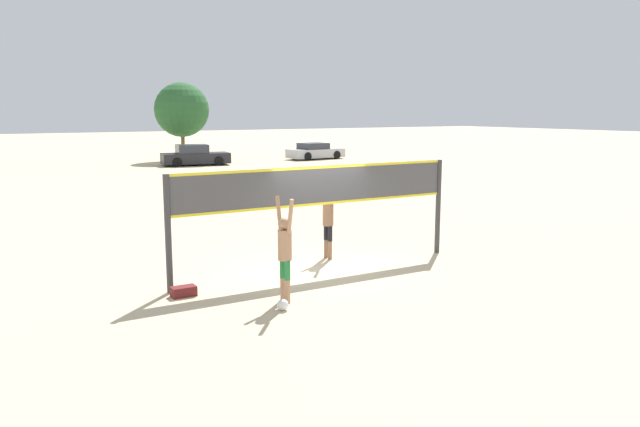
{
  "coord_description": "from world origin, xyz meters",
  "views": [
    {
      "loc": [
        -7.45,
        -12.53,
        3.8
      ],
      "look_at": [
        0.0,
        0.0,
        1.38
      ],
      "focal_mm": 35.0,
      "sensor_mm": 36.0,
      "label": 1
    }
  ],
  "objects_px": {
    "volleyball": "(283,305)",
    "tree_left_cluster": "(182,110)",
    "player_spiker": "(285,247)",
    "parked_car_near": "(315,152)",
    "parked_car_mid": "(195,156)",
    "player_blocker": "(328,216)",
    "gear_bag": "(184,291)",
    "volleyball_net": "(320,198)"
  },
  "relations": [
    {
      "from": "gear_bag",
      "to": "player_blocker",
      "type": "bearing_deg",
      "value": 16.91
    },
    {
      "from": "parked_car_near",
      "to": "parked_car_mid",
      "type": "relative_size",
      "value": 0.95
    },
    {
      "from": "volleyball",
      "to": "tree_left_cluster",
      "type": "xyz_separation_m",
      "value": [
        10.01,
        35.76,
        3.71
      ]
    },
    {
      "from": "player_blocker",
      "to": "volleyball",
      "type": "bearing_deg",
      "value": -42.96
    },
    {
      "from": "gear_bag",
      "to": "parked_car_mid",
      "type": "relative_size",
      "value": 0.1
    },
    {
      "from": "player_spiker",
      "to": "gear_bag",
      "type": "height_order",
      "value": "player_spiker"
    },
    {
      "from": "volleyball_net",
      "to": "parked_car_near",
      "type": "xyz_separation_m",
      "value": [
        17.25,
        29.79,
        -1.18
      ]
    },
    {
      "from": "gear_bag",
      "to": "parked_car_near",
      "type": "height_order",
      "value": "parked_car_near"
    },
    {
      "from": "player_blocker",
      "to": "gear_bag",
      "type": "distance_m",
      "value": 4.61
    },
    {
      "from": "parked_car_mid",
      "to": "player_spiker",
      "type": "bearing_deg",
      "value": -97.85
    },
    {
      "from": "volleyball",
      "to": "parked_car_mid",
      "type": "bearing_deg",
      "value": 73.37
    },
    {
      "from": "player_blocker",
      "to": "volleyball",
      "type": "relative_size",
      "value": 9.69
    },
    {
      "from": "gear_bag",
      "to": "tree_left_cluster",
      "type": "bearing_deg",
      "value": 71.49
    },
    {
      "from": "tree_left_cluster",
      "to": "player_spiker",
      "type": "bearing_deg",
      "value": -105.39
    },
    {
      "from": "tree_left_cluster",
      "to": "volleyball",
      "type": "bearing_deg",
      "value": -105.63
    },
    {
      "from": "parked_car_mid",
      "to": "tree_left_cluster",
      "type": "distance_m",
      "value": 5.28
    },
    {
      "from": "player_spiker",
      "to": "parked_car_near",
      "type": "bearing_deg",
      "value": -31.2
    },
    {
      "from": "volleyball",
      "to": "parked_car_mid",
      "type": "distance_m",
      "value": 32.96
    },
    {
      "from": "player_spiker",
      "to": "volleyball",
      "type": "bearing_deg",
      "value": 147.6
    },
    {
      "from": "player_blocker",
      "to": "tree_left_cluster",
      "type": "bearing_deg",
      "value": 167.79
    },
    {
      "from": "player_spiker",
      "to": "volleyball",
      "type": "height_order",
      "value": "player_spiker"
    },
    {
      "from": "parked_car_mid",
      "to": "parked_car_near",
      "type": "bearing_deg",
      "value": 11.28
    },
    {
      "from": "player_spiker",
      "to": "parked_car_mid",
      "type": "bearing_deg",
      "value": -16.36
    },
    {
      "from": "player_blocker",
      "to": "volleyball",
      "type": "xyz_separation_m",
      "value": [
        -2.96,
        -3.18,
        -1.02
      ]
    },
    {
      "from": "gear_bag",
      "to": "parked_car_near",
      "type": "relative_size",
      "value": 0.11
    },
    {
      "from": "volleyball_net",
      "to": "player_blocker",
      "type": "xyz_separation_m",
      "value": [
        0.78,
        0.9,
        -0.63
      ]
    },
    {
      "from": "gear_bag",
      "to": "tree_left_cluster",
      "type": "relative_size",
      "value": 0.09
    },
    {
      "from": "parked_car_near",
      "to": "tree_left_cluster",
      "type": "height_order",
      "value": "tree_left_cluster"
    },
    {
      "from": "player_blocker",
      "to": "parked_car_near",
      "type": "relative_size",
      "value": 0.47
    },
    {
      "from": "volleyball",
      "to": "tree_left_cluster",
      "type": "relative_size",
      "value": 0.04
    },
    {
      "from": "parked_car_near",
      "to": "parked_car_mid",
      "type": "height_order",
      "value": "parked_car_mid"
    },
    {
      "from": "volleyball_net",
      "to": "parked_car_near",
      "type": "bearing_deg",
      "value": 59.93
    },
    {
      "from": "player_spiker",
      "to": "volleyball",
      "type": "relative_size",
      "value": 9.61
    },
    {
      "from": "volleyball",
      "to": "player_blocker",
      "type": "bearing_deg",
      "value": 47.04
    },
    {
      "from": "tree_left_cluster",
      "to": "player_blocker",
      "type": "bearing_deg",
      "value": -102.21
    },
    {
      "from": "parked_car_near",
      "to": "parked_car_mid",
      "type": "xyz_separation_m",
      "value": [
        -10.0,
        -0.48,
        0.06
      ]
    },
    {
      "from": "player_spiker",
      "to": "player_blocker",
      "type": "bearing_deg",
      "value": -44.45
    },
    {
      "from": "tree_left_cluster",
      "to": "volleyball_net",
      "type": "bearing_deg",
      "value": -103.15
    },
    {
      "from": "player_blocker",
      "to": "parked_car_near",
      "type": "height_order",
      "value": "player_blocker"
    },
    {
      "from": "player_blocker",
      "to": "parked_car_mid",
      "type": "bearing_deg",
      "value": 167.16
    },
    {
      "from": "parked_car_mid",
      "to": "tree_left_cluster",
      "type": "relative_size",
      "value": 0.82
    },
    {
      "from": "player_blocker",
      "to": "parked_car_mid",
      "type": "height_order",
      "value": "player_blocker"
    }
  ]
}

